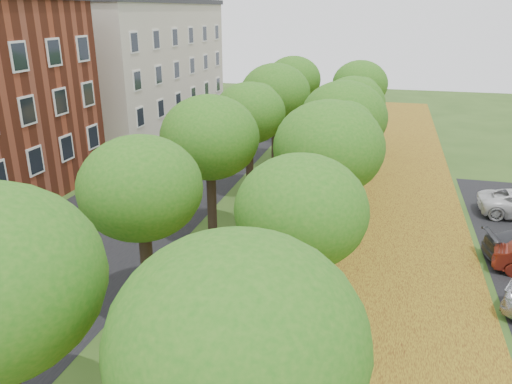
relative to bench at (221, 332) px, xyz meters
The scene contains 7 objects.
street_asphalt 12.45m from the bench, 129.35° to the left, with size 8.00×70.00×0.01m, color black.
footpath 9.64m from the bench, 92.33° to the left, with size 3.20×70.00×0.01m, color black.
leaf_verge 10.68m from the bench, 64.40° to the left, with size 7.50×70.00×0.01m, color #AB941F.
tree_row_west 10.71m from the bench, 105.07° to the left, with size 4.00×34.00×6.10m.
tree_row_east 10.63m from the bench, 77.07° to the left, with size 4.00×34.00×6.10m.
building_cream 32.99m from the bench, 122.19° to the left, with size 10.30×20.30×10.40m.
bench is the anchor object (origin of this frame).
Camera 1 is at (4.63, -6.51, 9.53)m, focal length 35.00 mm.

